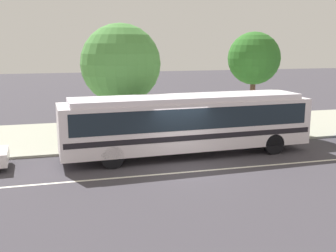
# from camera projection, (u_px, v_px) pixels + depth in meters

# --- Properties ---
(ground_plane) EXTENTS (120.00, 120.00, 0.00)m
(ground_plane) POSITION_uv_depth(u_px,v_px,m) (185.00, 166.00, 17.90)
(ground_plane) COLOR #3D3941
(sidewalk_slab) EXTENTS (60.00, 8.00, 0.12)m
(sidewalk_slab) POSITION_uv_depth(u_px,v_px,m) (149.00, 132.00, 24.61)
(sidewalk_slab) COLOR #A0A090
(sidewalk_slab) RESTS_ON ground_plane
(lane_stripe_center) EXTENTS (56.00, 0.16, 0.01)m
(lane_stripe_center) POSITION_uv_depth(u_px,v_px,m) (190.00, 172.00, 17.14)
(lane_stripe_center) COLOR silver
(lane_stripe_center) RESTS_ON ground_plane
(transit_bus) EXTENTS (11.95, 2.90, 2.86)m
(transit_bus) POSITION_uv_depth(u_px,v_px,m) (188.00, 121.00, 19.40)
(transit_bus) COLOR silver
(transit_bus) RESTS_ON ground_plane
(pedestrian_waiting_near_sign) EXTENTS (0.39, 0.39, 1.68)m
(pedestrian_waiting_near_sign) POSITION_uv_depth(u_px,v_px,m) (183.00, 119.00, 23.09)
(pedestrian_waiting_near_sign) COLOR #746D4B
(pedestrian_waiting_near_sign) RESTS_ON sidewalk_slab
(pedestrian_walking_along_curb) EXTENTS (0.45, 0.45, 1.71)m
(pedestrian_walking_along_curb) POSITION_uv_depth(u_px,v_px,m) (212.00, 123.00, 21.72)
(pedestrian_walking_along_curb) COLOR brown
(pedestrian_walking_along_curb) RESTS_ON sidewalk_slab
(pedestrian_standing_by_tree) EXTENTS (0.43, 0.43, 1.73)m
(pedestrian_standing_by_tree) POSITION_uv_depth(u_px,v_px,m) (246.00, 120.00, 22.43)
(pedestrian_standing_by_tree) COLOR #2C2354
(pedestrian_standing_by_tree) RESTS_ON sidewalk_slab
(bus_stop_sign) EXTENTS (0.08, 0.44, 2.51)m
(bus_stop_sign) POSITION_uv_depth(u_px,v_px,m) (260.00, 110.00, 22.26)
(bus_stop_sign) COLOR gray
(bus_stop_sign) RESTS_ON sidewalk_slab
(street_tree_near_stop) EXTENTS (4.39, 4.39, 6.22)m
(street_tree_near_stop) POSITION_uv_depth(u_px,v_px,m) (121.00, 64.00, 22.56)
(street_tree_near_stop) COLOR brown
(street_tree_near_stop) RESTS_ON sidewalk_slab
(street_tree_mid_block) EXTENTS (3.04, 3.04, 5.80)m
(street_tree_mid_block) POSITION_uv_depth(u_px,v_px,m) (254.00, 59.00, 23.83)
(street_tree_mid_block) COLOR brown
(street_tree_mid_block) RESTS_ON sidewalk_slab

